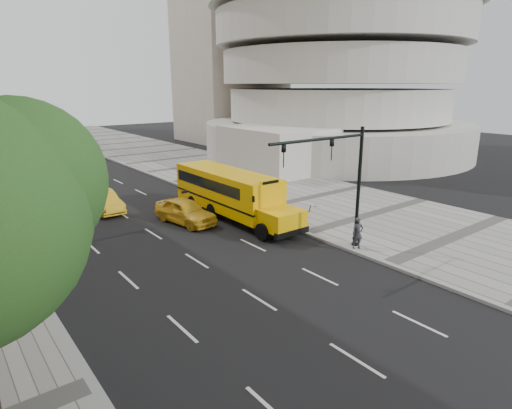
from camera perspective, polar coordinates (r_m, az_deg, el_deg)
ground at (r=26.10m, az=-11.55°, el=-3.41°), size 140.00×140.00×0.00m
sidewalk_museum at (r=32.86m, az=7.47°, el=0.89°), size 12.00×140.00×0.15m
curb_museum at (r=29.05m, az=-0.93°, el=-0.96°), size 0.30×140.00×0.15m
curb_far at (r=23.95m, az=-29.03°, el=-6.73°), size 0.30×140.00×0.15m
guggenheim at (r=57.39m, az=7.14°, el=20.76°), size 33.20×42.20×35.00m
school_bus at (r=27.88m, az=-3.58°, el=1.89°), size 2.96×11.56×3.19m
taxi_near at (r=27.09m, az=-9.41°, el=-0.87°), size 2.59×4.81×1.56m
taxi_far at (r=30.93m, az=-19.70°, el=0.38°), size 1.62×4.42×1.45m
pedestrian at (r=22.81m, az=13.39°, el=-3.74°), size 0.71×0.61×1.66m
traffic_signal at (r=21.38m, az=11.27°, el=3.76°), size 6.18×0.36×6.40m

